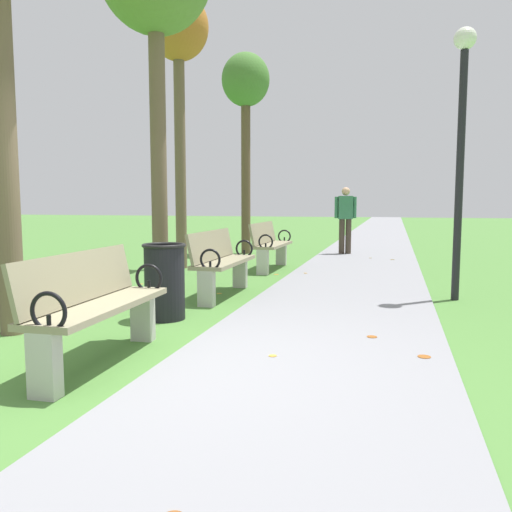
{
  "coord_description": "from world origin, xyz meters",
  "views": [
    {
      "loc": [
        1.78,
        -3.72,
        1.3
      ],
      "look_at": [
        -0.05,
        3.19,
        0.55
      ],
      "focal_mm": 36.64,
      "sensor_mm": 36.0,
      "label": 1
    }
  ],
  "objects_px": {
    "tree_3": "(178,41)",
    "trash_bin": "(165,281)",
    "lamp_post": "(462,122)",
    "park_bench_3": "(270,244)",
    "pedestrian_walking": "(345,217)",
    "park_bench_1": "(95,304)",
    "park_bench_2": "(221,261)",
    "tree_4": "(246,90)"
  },
  "relations": [
    {
      "from": "tree_3",
      "to": "tree_4",
      "type": "relative_size",
      "value": 1.06
    },
    {
      "from": "tree_3",
      "to": "lamp_post",
      "type": "bearing_deg",
      "value": -24.33
    },
    {
      "from": "park_bench_2",
      "to": "pedestrian_walking",
      "type": "distance_m",
      "value": 6.27
    },
    {
      "from": "tree_3",
      "to": "park_bench_2",
      "type": "bearing_deg",
      "value": -57.36
    },
    {
      "from": "pedestrian_walking",
      "to": "trash_bin",
      "type": "relative_size",
      "value": 1.93
    },
    {
      "from": "tree_3",
      "to": "trash_bin",
      "type": "bearing_deg",
      "value": -69.44
    },
    {
      "from": "park_bench_2",
      "to": "lamp_post",
      "type": "bearing_deg",
      "value": 9.51
    },
    {
      "from": "park_bench_1",
      "to": "trash_bin",
      "type": "bearing_deg",
      "value": 95.2
    },
    {
      "from": "lamp_post",
      "to": "tree_4",
      "type": "bearing_deg",
      "value": 129.78
    },
    {
      "from": "park_bench_1",
      "to": "pedestrian_walking",
      "type": "distance_m",
      "value": 9.36
    },
    {
      "from": "park_bench_3",
      "to": "pedestrian_walking",
      "type": "bearing_deg",
      "value": 70.9
    },
    {
      "from": "tree_4",
      "to": "trash_bin",
      "type": "height_order",
      "value": "tree_4"
    },
    {
      "from": "tree_3",
      "to": "lamp_post",
      "type": "height_order",
      "value": "tree_3"
    },
    {
      "from": "park_bench_2",
      "to": "trash_bin",
      "type": "relative_size",
      "value": 1.91
    },
    {
      "from": "tree_4",
      "to": "lamp_post",
      "type": "distance_m",
      "value": 7.05
    },
    {
      "from": "park_bench_3",
      "to": "pedestrian_walking",
      "type": "height_order",
      "value": "pedestrian_walking"
    },
    {
      "from": "trash_bin",
      "to": "tree_3",
      "type": "bearing_deg",
      "value": 110.56
    },
    {
      "from": "tree_4",
      "to": "pedestrian_walking",
      "type": "bearing_deg",
      "value": 8.79
    },
    {
      "from": "tree_3",
      "to": "trash_bin",
      "type": "relative_size",
      "value": 6.16
    },
    {
      "from": "tree_3",
      "to": "pedestrian_walking",
      "type": "xyz_separation_m",
      "value": [
        2.85,
        3.46,
        -3.37
      ]
    },
    {
      "from": "tree_3",
      "to": "pedestrian_walking",
      "type": "relative_size",
      "value": 3.19
    },
    {
      "from": "tree_4",
      "to": "pedestrian_walking",
      "type": "relative_size",
      "value": 3.01
    },
    {
      "from": "park_bench_2",
      "to": "park_bench_3",
      "type": "height_order",
      "value": "same"
    },
    {
      "from": "park_bench_2",
      "to": "lamp_post",
      "type": "xyz_separation_m",
      "value": [
        3.08,
        0.52,
        1.82
      ]
    },
    {
      "from": "lamp_post",
      "to": "pedestrian_walking",
      "type": "bearing_deg",
      "value": 109.18
    },
    {
      "from": "tree_4",
      "to": "lamp_post",
      "type": "height_order",
      "value": "tree_4"
    },
    {
      "from": "park_bench_1",
      "to": "pedestrian_walking",
      "type": "bearing_deg",
      "value": 83.1
    },
    {
      "from": "tree_4",
      "to": "trash_bin",
      "type": "bearing_deg",
      "value": -81.04
    },
    {
      "from": "park_bench_1",
      "to": "tree_3",
      "type": "bearing_deg",
      "value": 106.5
    },
    {
      "from": "pedestrian_walking",
      "to": "lamp_post",
      "type": "height_order",
      "value": "lamp_post"
    },
    {
      "from": "park_bench_3",
      "to": "lamp_post",
      "type": "height_order",
      "value": "lamp_post"
    },
    {
      "from": "park_bench_1",
      "to": "lamp_post",
      "type": "bearing_deg",
      "value": 49.75
    },
    {
      "from": "park_bench_2",
      "to": "lamp_post",
      "type": "distance_m",
      "value": 3.62
    },
    {
      "from": "park_bench_1",
      "to": "park_bench_2",
      "type": "height_order",
      "value": "same"
    },
    {
      "from": "pedestrian_walking",
      "to": "lamp_post",
      "type": "bearing_deg",
      "value": -70.82
    },
    {
      "from": "trash_bin",
      "to": "lamp_post",
      "type": "distance_m",
      "value": 4.25
    },
    {
      "from": "trash_bin",
      "to": "lamp_post",
      "type": "bearing_deg",
      "value": 32.09
    },
    {
      "from": "tree_4",
      "to": "pedestrian_walking",
      "type": "xyz_separation_m",
      "value": [
        2.42,
        0.37,
        -3.07
      ]
    },
    {
      "from": "tree_3",
      "to": "pedestrian_walking",
      "type": "height_order",
      "value": "tree_3"
    },
    {
      "from": "tree_3",
      "to": "lamp_post",
      "type": "relative_size",
      "value": 1.49
    },
    {
      "from": "tree_3",
      "to": "pedestrian_walking",
      "type": "distance_m",
      "value": 5.61
    },
    {
      "from": "park_bench_2",
      "to": "pedestrian_walking",
      "type": "xyz_separation_m",
      "value": [
        1.12,
        6.15,
        0.44
      ]
    }
  ]
}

